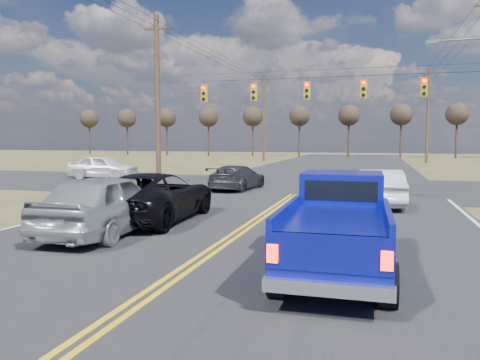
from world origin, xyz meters
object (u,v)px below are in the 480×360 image
(silver_suv, at_px, (106,204))
(dgrey_car_queue, at_px, (237,177))
(white_car_queue, at_px, (379,188))
(cross_car_west, at_px, (103,167))
(pickup_truck, at_px, (339,226))
(black_suv, at_px, (154,196))

(silver_suv, distance_m, dgrey_car_queue, 12.01)
(silver_suv, xyz_separation_m, white_car_queue, (7.42, 7.89, -0.13))
(silver_suv, height_order, cross_car_west, silver_suv)
(silver_suv, xyz_separation_m, dgrey_car_queue, (0.30, 12.00, -0.22))
(pickup_truck, relative_size, white_car_queue, 1.16)
(silver_suv, height_order, white_car_queue, silver_suv)
(black_suv, xyz_separation_m, cross_car_west, (-10.39, 13.38, 0.00))
(pickup_truck, xyz_separation_m, cross_car_west, (-16.68, 17.78, -0.15))
(silver_suv, bearing_deg, black_suv, -98.96)
(black_suv, bearing_deg, dgrey_car_queue, -91.99)
(silver_suv, distance_m, cross_car_west, 18.76)
(silver_suv, relative_size, dgrey_car_queue, 1.14)
(silver_suv, height_order, dgrey_car_queue, silver_suv)
(silver_suv, relative_size, black_suv, 0.90)
(cross_car_west, bearing_deg, black_suv, -146.48)
(pickup_truck, bearing_deg, black_suv, 144.07)
(pickup_truck, distance_m, black_suv, 7.67)
(silver_suv, bearing_deg, white_car_queue, -135.67)
(pickup_truck, distance_m, white_car_queue, 9.90)
(black_suv, distance_m, cross_car_west, 16.94)
(pickup_truck, height_order, black_suv, pickup_truck)
(silver_suv, distance_m, white_car_queue, 10.83)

